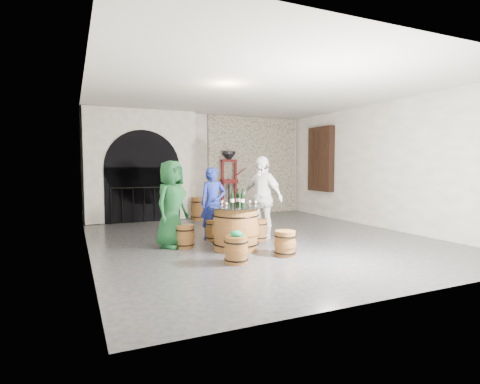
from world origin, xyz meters
name	(u,v)px	position (x,y,z in m)	size (l,w,h in m)	color
ground	(259,238)	(0.00, 0.00, 0.00)	(8.00, 8.00, 0.00)	#2B2B2D
wall_back	(201,165)	(0.00, 4.00, 1.60)	(8.00, 8.00, 0.00)	silver
wall_front	(412,166)	(0.00, -4.00, 1.60)	(8.00, 8.00, 0.00)	silver
wall_left	(86,166)	(-3.50, 0.00, 1.60)	(8.00, 8.00, 0.00)	silver
wall_right	(381,166)	(3.50, 0.00, 1.60)	(8.00, 8.00, 0.00)	silver
ceiling	(260,91)	(0.00, 0.00, 3.20)	(8.00, 8.00, 0.00)	beige
stone_facing_panel	(253,165)	(1.80, 3.94, 1.60)	(3.20, 0.12, 3.18)	#B1A78D
arched_opening	(141,166)	(-1.90, 3.74, 1.58)	(3.10, 0.60, 3.19)	silver
shuttered_window	(321,159)	(3.38, 2.40, 1.80)	(0.23, 1.10, 2.00)	black
barrel_table	(236,228)	(-0.92, -0.79, 0.41)	(1.08, 1.08, 0.83)	brown
barrel_stool_left	(185,236)	(-1.77, -0.23, 0.22)	(0.40, 0.40, 0.45)	brown
barrel_stool_far	(214,230)	(-0.98, 0.22, 0.22)	(0.40, 0.40, 0.45)	brown
barrel_stool_right	(258,230)	(-0.11, -0.17, 0.22)	(0.40, 0.40, 0.45)	brown
barrel_stool_near_right	(285,243)	(-0.32, -1.62, 0.22)	(0.40, 0.40, 0.45)	brown
barrel_stool_near_left	(236,250)	(-1.32, -1.73, 0.22)	(0.40, 0.40, 0.45)	brown
green_cap	(236,234)	(-1.31, -1.73, 0.49)	(0.24, 0.19, 0.11)	#0B7B48
person_green	(171,204)	(-1.98, -0.09, 0.85)	(0.83, 0.54, 1.70)	#12411E
person_blue	(213,204)	(-0.98, 0.28, 0.78)	(0.57, 0.37, 1.57)	navy
person_white	(262,198)	(0.02, -0.06, 0.90)	(1.06, 0.44, 1.81)	white
wine_bottle_left	(232,199)	(-0.95, -0.69, 0.96)	(0.08, 0.08, 0.32)	black
wine_bottle_center	(242,199)	(-0.77, -0.78, 0.96)	(0.08, 0.08, 0.32)	black
wine_bottle_right	(238,198)	(-0.81, -0.64, 0.96)	(0.08, 0.08, 0.32)	black
tasting_glass_a	(226,205)	(-1.16, -0.92, 0.88)	(0.05, 0.05, 0.10)	#AA6621
tasting_glass_b	(250,203)	(-0.62, -0.80, 0.88)	(0.05, 0.05, 0.10)	#AA6621
tasting_glass_c	(223,202)	(-1.06, -0.48, 0.88)	(0.05, 0.05, 0.10)	#AA6621
tasting_glass_d	(240,202)	(-0.72, -0.54, 0.88)	(0.05, 0.05, 0.10)	#AA6621
tasting_glass_e	(255,203)	(-0.56, -0.91, 0.88)	(0.05, 0.05, 0.10)	#AA6621
tasting_glass_f	(222,203)	(-1.14, -0.64, 0.88)	(0.05, 0.05, 0.10)	#AA6621
side_barrel	(199,209)	(-0.34, 3.23, 0.33)	(0.50, 0.50, 0.67)	brown
corking_press	(229,178)	(0.80, 3.64, 1.19)	(0.84, 0.46, 2.05)	#530E0D
control_box	(261,173)	(2.05, 3.86, 1.35)	(0.18, 0.10, 0.22)	silver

